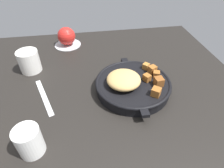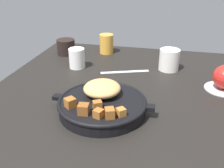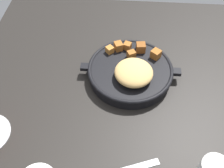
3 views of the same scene
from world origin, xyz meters
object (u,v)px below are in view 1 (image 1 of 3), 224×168
at_px(red_apple, 66,36).
at_px(white_creamer_pitcher, 29,141).
at_px(cast_iron_skillet, 132,84).
at_px(butter_knife, 44,97).
at_px(ceramic_mug_white, 29,61).

relative_size(red_apple, white_creamer_pitcher, 1.02).
xyz_separation_m(cast_iron_skillet, white_creamer_pitcher, (-0.18, 0.30, 0.01)).
relative_size(cast_iron_skillet, butter_knife, 1.57).
relative_size(white_creamer_pitcher, ceramic_mug_white, 0.95).
height_order(red_apple, ceramic_mug_white, red_apple).
xyz_separation_m(butter_knife, ceramic_mug_white, (0.17, 0.06, 0.04)).
bearing_deg(red_apple, ceramic_mug_white, 143.79).
bearing_deg(cast_iron_skillet, red_apple, 31.53).
relative_size(red_apple, butter_knife, 0.43).
relative_size(cast_iron_skillet, red_apple, 3.68).
bearing_deg(butter_knife, red_apple, -31.45).
relative_size(butter_knife, ceramic_mug_white, 2.28).
height_order(red_apple, white_creamer_pitcher, red_apple).
xyz_separation_m(cast_iron_skillet, red_apple, (0.37, 0.22, 0.02)).
height_order(cast_iron_skillet, ceramic_mug_white, ceramic_mug_white).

